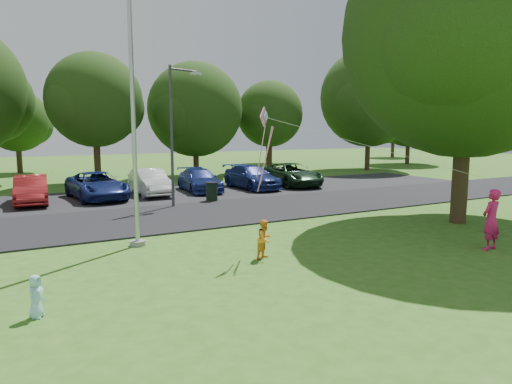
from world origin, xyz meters
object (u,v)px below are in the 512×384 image
flagpole (133,114)px  child_blue (36,296)px  big_tree (469,38)px  kite (271,134)px  street_lamp (176,123)px  woman (491,220)px  trash_can (212,192)px  child_yellow (265,239)px

flagpole → child_blue: 6.77m
big_tree → child_blue: (-15.21, -2.05, -6.65)m
child_blue → kite: 7.41m
street_lamp → kite: street_lamp is taller
flagpole → woman: flagpole is taller
trash_can → woman: size_ratio=0.53×
big_tree → child_yellow: big_tree is taller
street_lamp → child_blue: size_ratio=7.62×
woman → child_blue: bearing=-10.0°
child_yellow → kite: 3.05m
street_lamp → child_yellow: street_lamp is taller
big_tree → child_yellow: 11.28m
child_yellow → kite: size_ratio=0.17×
kite → street_lamp: bearing=49.8°
trash_can → big_tree: (6.41, -9.67, 6.58)m
street_lamp → trash_can: size_ratio=6.59×
child_yellow → child_blue: size_ratio=1.30×
big_tree → child_blue: size_ratio=13.93×
woman → flagpole: bearing=-36.6°
flagpole → street_lamp: (3.58, 6.46, -0.19)m
street_lamp → woman: bearing=-83.0°
flagpole → street_lamp: size_ratio=1.51×
woman → street_lamp: bearing=-69.7°
flagpole → trash_can: 9.73m
flagpole → child_blue: flagpole is taller
big_tree → child_yellow: size_ratio=10.70×
flagpole → woman: size_ratio=5.29×
woman → kite: (-6.12, 2.92, 2.62)m
child_yellow → woman: bearing=-45.7°
child_yellow → kite: (0.43, 0.39, 3.00)m
street_lamp → child_yellow: bearing=-112.9°
big_tree → woman: big_tree is taller
big_tree → kite: size_ratio=1.85×
street_lamp → child_yellow: 10.29m
trash_can → street_lamp: bearing=-163.8°
trash_can → child_blue: (-8.81, -11.72, -0.07)m
child_blue → kite: (6.46, 1.84, 3.13)m
big_tree → child_yellow: (-9.18, -0.60, -6.52)m
woman → child_yellow: woman is taller
flagpole → trash_can: size_ratio=9.98×
street_lamp → kite: (-0.31, -9.28, -0.41)m
child_blue → flagpole: bearing=-5.6°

